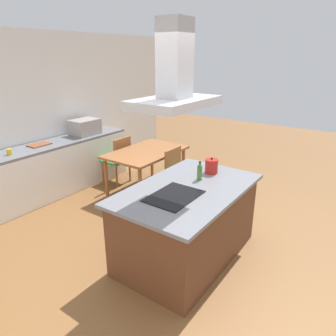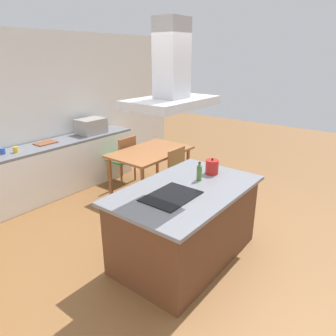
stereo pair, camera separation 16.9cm
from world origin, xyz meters
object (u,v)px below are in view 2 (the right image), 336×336
at_px(dining_table, 151,155).
at_px(chair_facing_back_wall, 124,157).
at_px(tea_kettle, 212,167).
at_px(coffee_mug_yellow, 16,150).
at_px(cooktop, 171,196).
at_px(range_hood, 172,79).
at_px(chair_facing_island, 182,172).
at_px(coffee_mug_blue, 3,151).
at_px(cutting_board, 46,143).
at_px(countertop_microwave, 91,126).
at_px(olive_oil_bottle, 199,173).

distance_m(dining_table, chair_facing_back_wall, 0.68).
xyz_separation_m(tea_kettle, coffee_mug_yellow, (-1.07, 2.83, -0.05)).
height_order(cooktop, tea_kettle, tea_kettle).
bearing_deg(range_hood, cooktop, 0.00).
bearing_deg(cooktop, range_hood, 0.00).
bearing_deg(chair_facing_island, cooktop, -148.20).
distance_m(coffee_mug_blue, dining_table, 2.31).
relative_size(coffee_mug_yellow, range_hood, 0.10).
xyz_separation_m(cutting_board, chair_facing_island, (1.14, -2.01, -0.40)).
xyz_separation_m(dining_table, chair_facing_island, (-0.00, -0.67, -0.16)).
relative_size(coffee_mug_yellow, chair_facing_back_wall, 0.10).
bearing_deg(range_hood, cutting_board, 83.37).
distance_m(cooktop, dining_table, 2.19).
bearing_deg(cutting_board, dining_table, -49.59).
xyz_separation_m(countertop_microwave, dining_table, (0.21, -1.29, -0.37)).
relative_size(cooktop, countertop_microwave, 1.20).
xyz_separation_m(olive_oil_bottle, range_hood, (-0.57, -0.02, 1.10)).
xyz_separation_m(countertop_microwave, chair_facing_island, (0.21, -1.96, -0.53)).
relative_size(cooktop, chair_facing_back_wall, 0.67).
bearing_deg(cutting_board, chair_facing_island, -60.34).
relative_size(countertop_microwave, chair_facing_island, 0.56).
xyz_separation_m(coffee_mug_blue, chair_facing_island, (1.86, -1.99, -0.44)).
height_order(tea_kettle, chair_facing_island, tea_kettle).
bearing_deg(coffee_mug_blue, chair_facing_island, -46.95).
bearing_deg(coffee_mug_blue, coffee_mug_yellow, -27.57).
bearing_deg(olive_oil_bottle, chair_facing_back_wall, 67.72).
distance_m(cooktop, coffee_mug_yellow, 2.84).
relative_size(cooktop, coffee_mug_yellow, 6.67).
height_order(cutting_board, chair_facing_island, cutting_board).
xyz_separation_m(olive_oil_bottle, coffee_mug_yellow, (-0.79, 2.82, -0.05)).
bearing_deg(coffee_mug_yellow, olive_oil_bottle, -74.35).
bearing_deg(cooktop, cutting_board, 83.37).
distance_m(dining_table, range_hood, 2.60).
relative_size(olive_oil_bottle, chair_facing_island, 0.26).
bearing_deg(chair_facing_island, countertop_microwave, 95.99).
bearing_deg(coffee_mug_yellow, countertop_microwave, 1.83).
height_order(cooktop, countertop_microwave, countertop_microwave).
height_order(dining_table, chair_facing_back_wall, chair_facing_back_wall).
xyz_separation_m(countertop_microwave, coffee_mug_yellow, (-1.50, -0.05, -0.09)).
relative_size(countertop_microwave, coffee_mug_blue, 5.56).
xyz_separation_m(tea_kettle, cutting_board, (-0.51, 2.92, -0.08)).
height_order(tea_kettle, olive_oil_bottle, olive_oil_bottle).
bearing_deg(countertop_microwave, coffee_mug_yellow, -178.17).
bearing_deg(olive_oil_bottle, coffee_mug_blue, 108.09).
height_order(chair_facing_island, range_hood, range_hood).
relative_size(olive_oil_bottle, coffee_mug_blue, 2.55).
height_order(chair_facing_island, chair_facing_back_wall, same).
xyz_separation_m(cutting_board, chair_facing_back_wall, (1.14, -0.68, -0.40)).
bearing_deg(dining_table, range_hood, -133.12).
bearing_deg(cooktop, olive_oil_bottle, 1.58).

